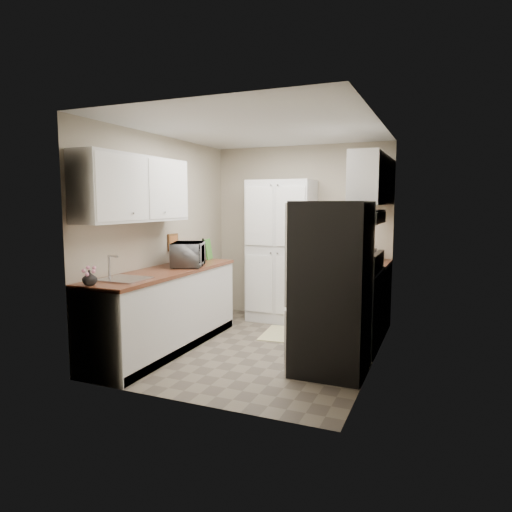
{
  "coord_description": "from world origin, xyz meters",
  "views": [
    {
      "loc": [
        1.95,
        -4.78,
        1.68
      ],
      "look_at": [
        -0.1,
        0.15,
        1.06
      ],
      "focal_mm": 32.0,
      "sensor_mm": 36.0,
      "label": 1
    }
  ],
  "objects": [
    {
      "name": "ground",
      "position": [
        0.0,
        0.0,
        0.0
      ],
      "size": [
        3.2,
        3.2,
        0.0
      ],
      "primitive_type": "plane",
      "color": "#665B4C",
      "rests_on": "ground"
    },
    {
      "name": "microwave",
      "position": [
        -0.91,
        -0.05,
        1.07
      ],
      "size": [
        0.53,
        0.62,
        0.29
      ],
      "primitive_type": "imported",
      "rotation": [
        0.0,
        0.0,
        1.96
      ],
      "color": "silver",
      "rests_on": "countertop_left"
    },
    {
      "name": "refrigerator",
      "position": [
        0.94,
        -0.41,
        0.85
      ],
      "size": [
        0.7,
        0.72,
        1.7
      ],
      "primitive_type": "cube",
      "color": "#B7B7BC",
      "rests_on": "ground"
    },
    {
      "name": "fruit_basket",
      "position": [
        0.97,
        1.26,
        1.16
      ],
      "size": [
        0.27,
        0.27,
        0.09
      ],
      "primitive_type": null,
      "rotation": [
        0.0,
        0.0,
        0.26
      ],
      "color": "#DB6C00",
      "rests_on": "toaster_oven"
    },
    {
      "name": "pantry_cabinet",
      "position": [
        -0.2,
        1.32,
        1.0
      ],
      "size": [
        0.9,
        0.55,
        2.0
      ],
      "primitive_type": "cube",
      "color": "silver",
      "rests_on": "ground"
    },
    {
      "name": "room_shell",
      "position": [
        -0.02,
        -0.01,
        1.63
      ],
      "size": [
        2.64,
        3.24,
        2.52
      ],
      "color": "#BAB096",
      "rests_on": "ground"
    },
    {
      "name": "base_cabinet_left",
      "position": [
        -0.99,
        -0.43,
        0.44
      ],
      "size": [
        0.6,
        2.3,
        0.88
      ],
      "primitive_type": "cube",
      "color": "silver",
      "rests_on": "ground"
    },
    {
      "name": "kitchen_mat",
      "position": [
        0.05,
        0.63,
        0.01
      ],
      "size": [
        0.52,
        0.76,
        0.01
      ],
      "primitive_type": "cube",
      "rotation": [
        0.0,
        0.0,
        0.09
      ],
      "color": "beige",
      "rests_on": "ground"
    },
    {
      "name": "flower_vase",
      "position": [
        -1.08,
        -1.52,
        0.99
      ],
      "size": [
        0.16,
        0.16,
        0.14
      ],
      "primitive_type": "imported",
      "rotation": [
        0.0,
        0.0,
        -0.18
      ],
      "color": "silver",
      "rests_on": "countertop_left"
    },
    {
      "name": "wine_bottle",
      "position": [
        -0.98,
        0.43,
        1.06
      ],
      "size": [
        0.07,
        0.07,
        0.27
      ],
      "primitive_type": "cylinder",
      "color": "black",
      "rests_on": "countertop_left"
    },
    {
      "name": "countertop_right",
      "position": [
        0.99,
        1.19,
        0.9
      ],
      "size": [
        0.63,
        0.83,
        0.04
      ],
      "primitive_type": "cube",
      "color": "brown",
      "rests_on": "base_cabinet_right"
    },
    {
      "name": "toaster_oven",
      "position": [
        1.0,
        1.27,
        1.02
      ],
      "size": [
        0.3,
        0.36,
        0.2
      ],
      "primitive_type": "cube",
      "rotation": [
        0.0,
        0.0,
        0.09
      ],
      "color": "silver",
      "rests_on": "countertop_right"
    },
    {
      "name": "base_cabinet_right",
      "position": [
        0.99,
        1.19,
        0.44
      ],
      "size": [
        0.6,
        0.8,
        0.88
      ],
      "primitive_type": "cube",
      "color": "silver",
      "rests_on": "ground"
    },
    {
      "name": "cutting_board",
      "position": [
        -1.01,
        0.64,
        1.06
      ],
      "size": [
        0.06,
        0.22,
        0.28
      ],
      "primitive_type": "cube",
      "rotation": [
        0.0,
        0.0,
        0.2
      ],
      "color": "#439234",
      "rests_on": "countertop_left"
    },
    {
      "name": "countertop_left",
      "position": [
        -0.99,
        -0.43,
        0.9
      ],
      "size": [
        0.63,
        2.33,
        0.04
      ],
      "primitive_type": "cube",
      "color": "brown",
      "rests_on": "base_cabinet_left"
    },
    {
      "name": "electric_range",
      "position": [
        0.97,
        0.39,
        0.48
      ],
      "size": [
        0.71,
        0.78,
        1.13
      ],
      "color": "#B7B7BC",
      "rests_on": "ground"
    }
  ]
}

